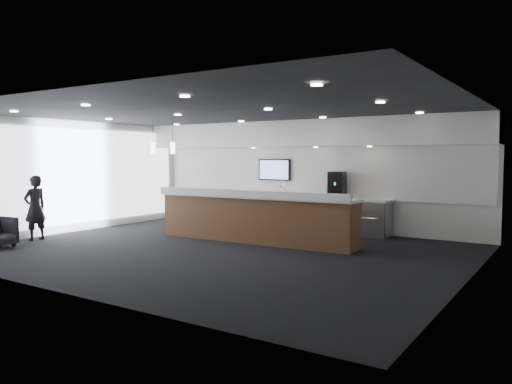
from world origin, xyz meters
The scene contains 23 objects.
ground centered at (0.00, 0.00, 0.00)m, with size 10.00×10.00×0.00m, color black.
ceiling centered at (0.00, 0.00, 3.00)m, with size 10.00×8.00×0.02m, color black.
back_wall centered at (0.00, 4.00, 1.50)m, with size 10.00×0.02×3.00m, color white.
left_wall centered at (-5.00, 0.00, 1.50)m, with size 0.02×8.00×3.00m, color white.
right_wall centered at (5.00, 0.00, 1.50)m, with size 0.02×8.00×3.00m, color white.
soffit_bulkhead centered at (0.00, 3.55, 2.65)m, with size 10.00×0.90×0.70m, color white.
alcove_panel centered at (0.00, 3.97, 1.60)m, with size 9.80×0.06×1.40m, color white.
window_blinds_wall centered at (-4.96, 0.00, 1.50)m, with size 0.04×7.36×2.55m, color silver.
back_credenza centered at (0.00, 3.64, 0.48)m, with size 5.06×0.66×0.95m.
wall_tv centered at (-1.00, 3.91, 1.65)m, with size 1.05×0.08×0.62m.
pendant_left centered at (-2.40, 0.80, 2.25)m, with size 0.12×0.12×0.30m, color #F7E8C1.
pendant_right centered at (-3.10, 0.80, 2.25)m, with size 0.12×0.12×0.30m, color #F7E8C1.
ceiling_can_lights centered at (0.00, 0.00, 2.97)m, with size 7.00×5.00×0.02m, color white, non-canonical shape.
service_counter centered at (0.01, 1.32, 0.58)m, with size 5.13×1.00×1.49m.
coffee_machine centered at (1.10, 3.62, 1.29)m, with size 0.44×0.54×0.69m.
info_sign_left centered at (0.14, 3.53, 1.06)m, with size 0.17×0.02×0.23m, color white.
info_sign_right centered at (0.73, 3.58, 1.06)m, with size 0.16×0.02×0.21m, color white.
lounge_guest centered at (-4.60, -1.38, 0.79)m, with size 0.58×0.38×1.58m, color black.
cup_0 centered at (1.68, 3.50, 1.00)m, with size 0.11×0.11×0.10m, color white.
cup_1 centered at (1.54, 3.50, 1.00)m, with size 0.11×0.11×0.10m, color white.
cup_2 centered at (1.40, 3.50, 1.00)m, with size 0.11×0.11×0.10m, color white.
cup_3 centered at (1.26, 3.50, 1.00)m, with size 0.11×0.11×0.10m, color white.
cup_4 centered at (1.12, 3.50, 1.00)m, with size 0.11×0.11×0.10m, color white.
Camera 1 is at (6.47, -8.52, 2.01)m, focal length 35.00 mm.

